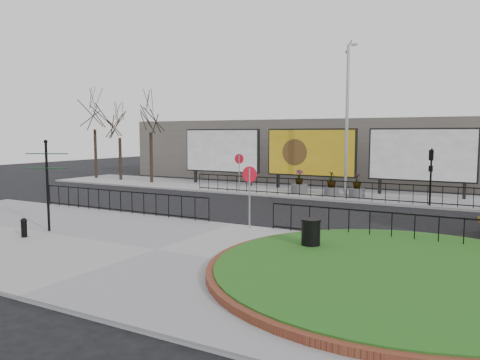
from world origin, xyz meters
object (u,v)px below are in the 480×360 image
Objects in this scene: billboard_mid at (311,153)px; fingerpost_sign at (47,176)px; lamp_post at (347,118)px; planter_a at (299,185)px; planter_b at (331,186)px; bollard at (24,227)px; litter_bin at (311,235)px; planter_c at (357,189)px.

billboard_mid is 1.76× the size of fingerpost_sign.
planter_a is at bearing -180.00° from lamp_post.
billboard_mid is 4.23m from lamp_post.
billboard_mid is at bearing 146.75° from lamp_post.
planter_b is at bearing -180.00° from lamp_post.
fingerpost_sign reaches higher than bollard.
lamp_post reaches higher than planter_a.
litter_bin is 0.72× the size of planter_b.
lamp_post is 6.27× the size of planter_a.
planter_b is at bearing -0.00° from planter_a.
planter_c reaches higher than bollard.
bollard is 17.35m from planter_a.
bollard is at bearing -102.89° from planter_a.
lamp_post is 17.42m from fingerpost_sign.
lamp_post is 5.18m from planter_a.
planter_a is (3.99, 15.74, -1.65)m from fingerpost_sign.
bollard is 0.48× the size of planter_a.
planter_b is at bearing 70.49° from bollard.
planter_b is (2.12, -1.97, -1.91)m from billboard_mid.
planter_a is 2.12m from planter_b.
bollard is 18.53m from planter_c.
billboard_mid is 2.81m from planter_a.
planter_c is (1.58, 0.00, -0.10)m from planter_b.
planter_b is at bearing -42.90° from billboard_mid.
litter_bin reaches higher than bollard.
bollard is (0.12, -1.18, -1.75)m from fingerpost_sign.
billboard_mid is at bearing 151.95° from planter_c.
fingerpost_sign reaches higher than litter_bin.
planter_c is at bearing 99.46° from litter_bin.
billboard_mid is 18.16m from fingerpost_sign.
fingerpost_sign reaches higher than planter_a.
bollard is at bearing -101.59° from billboard_mid.
lamp_post is at bearing 102.23° from litter_bin.
planter_b is at bearing 49.10° from fingerpost_sign.
lamp_post reaches higher than fingerpost_sign.
fingerpost_sign is (-7.00, -15.74, -2.57)m from lamp_post.
litter_bin is at bearing -69.18° from billboard_mid.
lamp_post is (3.01, -1.97, 2.23)m from billboard_mid.
planter_c is at bearing -0.00° from planter_a.
planter_a is (-3.01, -0.00, -4.22)m from lamp_post.
fingerpost_sign is 5.01× the size of bollard.
planter_b reaches higher than planter_c.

